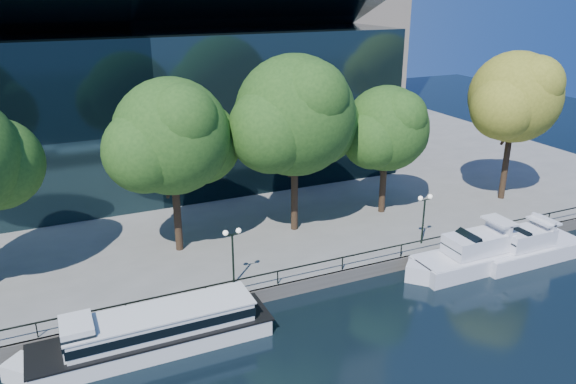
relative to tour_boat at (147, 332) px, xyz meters
name	(u,v)px	position (x,y,z in m)	size (l,w,h in m)	color
ground	(298,321)	(9.20, -0.90, -1.21)	(160.00, 160.00, 0.00)	black
promenade	(168,161)	(9.20, 35.47, -0.71)	(90.00, 67.08, 1.00)	slate
railing	(278,271)	(9.20, 2.35, 0.72)	(88.20, 0.08, 0.99)	black
convention_building	(134,103)	(5.20, 30.89, 7.29)	(50.00, 24.57, 21.43)	black
tour_boat	(147,332)	(0.00, 0.00, 0.00)	(15.06, 3.36, 2.86)	silver
cruiser_near	(477,254)	(24.50, 0.16, -0.11)	(12.30, 3.17, 3.56)	silver
cruiser_far	(525,248)	(28.65, -0.50, -0.14)	(10.32, 2.86, 3.37)	silver
tree_2	(174,139)	(4.62, 10.27, 8.51)	(10.50, 8.61, 13.11)	black
tree_3	(297,118)	(14.28, 10.16, 9.16)	(11.77, 9.65, 14.28)	black
tree_4	(388,130)	(22.96, 10.47, 7.22)	(9.08, 7.45, 11.23)	black
tree_5	(517,99)	(35.25, 8.65, 9.24)	(10.19, 8.35, 13.71)	black
lamp_1	(232,244)	(6.51, 3.60, 2.77)	(1.26, 0.36, 4.03)	black
lamp_2	(424,208)	(22.00, 3.60, 2.77)	(1.26, 0.36, 4.03)	black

